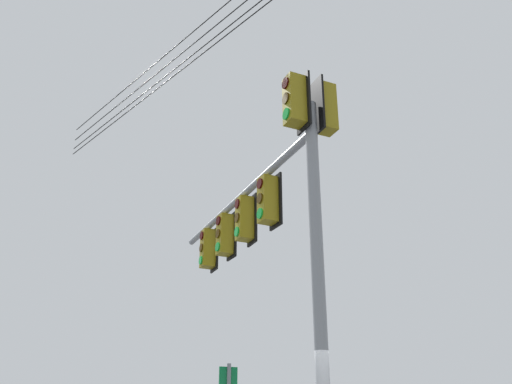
% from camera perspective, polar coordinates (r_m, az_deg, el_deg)
% --- Properties ---
extents(signal_mast_assembly, '(5.05, 4.64, 7.05)m').
position_cam_1_polar(signal_mast_assembly, '(10.30, 1.13, -2.32)').
color(signal_mast_assembly, gray).
rests_on(signal_mast_assembly, ground).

